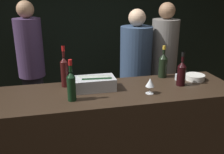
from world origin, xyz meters
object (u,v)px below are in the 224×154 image
object	(u,v)px
person_in_hoodie	(31,63)
person_grey_polo	(163,61)
bowl_white	(195,77)
wine_glass	(150,83)
ice_bin_with_bottles	(95,83)
candle_votive	(178,77)
red_wine_bottle_black_foil	(182,72)
red_wine_bottle_tall	(65,71)
champagne_bottle	(163,65)
red_wine_bottle_burgundy	(71,85)
person_blond_tee	(135,69)

from	to	relation	value
person_in_hoodie	person_grey_polo	distance (m)	1.75
bowl_white	wine_glass	xyz separation A→B (m)	(-0.57, -0.24, 0.07)
ice_bin_with_bottles	candle_votive	xyz separation A→B (m)	(0.85, 0.07, -0.03)
candle_votive	red_wine_bottle_black_foil	world-z (taller)	red_wine_bottle_black_foil
red_wine_bottle_tall	champagne_bottle	distance (m)	0.99
red_wine_bottle_burgundy	wine_glass	bearing A→B (deg)	-0.50
wine_glass	red_wine_bottle_black_foil	size ratio (longest dim) A/B	0.43
candle_votive	bowl_white	bearing A→B (deg)	-12.03
person_in_hoodie	red_wine_bottle_tall	bearing A→B (deg)	-153.46
wine_glass	red_wine_bottle_burgundy	world-z (taller)	red_wine_bottle_burgundy
ice_bin_with_bottles	red_wine_bottle_burgundy	distance (m)	0.30
bowl_white	red_wine_bottle_black_foil	xyz separation A→B (m)	(-0.21, -0.11, 0.10)
red_wine_bottle_tall	person_blond_tee	xyz separation A→B (m)	(0.92, 0.71, -0.26)
wine_glass	candle_votive	world-z (taller)	wine_glass
ice_bin_with_bottles	champagne_bottle	distance (m)	0.76
ice_bin_with_bottles	person_blond_tee	size ratio (longest dim) A/B	0.22
candle_votive	red_wine_bottle_burgundy	size ratio (longest dim) A/B	0.20
champagne_bottle	person_grey_polo	bearing A→B (deg)	65.06
ice_bin_with_bottles	champagne_bottle	bearing A→B (deg)	14.18
person_in_hoodie	person_blond_tee	xyz separation A→B (m)	(1.31, -0.33, -0.07)
ice_bin_with_bottles	person_in_hoodie	size ratio (longest dim) A/B	0.21
wine_glass	candle_votive	size ratio (longest dim) A/B	2.07
ice_bin_with_bottles	wine_glass	size ratio (longest dim) A/B	2.61
bowl_white	person_grey_polo	bearing A→B (deg)	86.06
wine_glass	person_in_hoodie	bearing A→B (deg)	128.54
red_wine_bottle_tall	champagne_bottle	bearing A→B (deg)	2.90
person_in_hoodie	wine_glass	bearing A→B (deg)	-135.60
red_wine_bottle_burgundy	champagne_bottle	world-z (taller)	red_wine_bottle_burgundy
person_in_hoodie	person_blond_tee	bearing A→B (deg)	-98.25
red_wine_bottle_tall	bowl_white	bearing A→B (deg)	-4.52
ice_bin_with_bottles	candle_votive	size ratio (longest dim) A/B	5.40
person_in_hoodie	person_grey_polo	bearing A→B (deg)	-92.23
person_grey_polo	ice_bin_with_bottles	bearing A→B (deg)	112.85
person_in_hoodie	person_blond_tee	distance (m)	1.35
bowl_white	champagne_bottle	distance (m)	0.34
wine_glass	bowl_white	bearing A→B (deg)	22.45
bowl_white	red_wine_bottle_black_foil	bearing A→B (deg)	-153.10
wine_glass	champagne_bottle	size ratio (longest dim) A/B	0.42
champagne_bottle	red_wine_bottle_black_foil	bearing A→B (deg)	-74.51
bowl_white	candle_votive	xyz separation A→B (m)	(-0.16, 0.03, 0.00)
wine_glass	person_grey_polo	distance (m)	1.31
wine_glass	red_wine_bottle_tall	bearing A→B (deg)	154.47
champagne_bottle	red_wine_bottle_tall	bearing A→B (deg)	-177.10
candle_votive	red_wine_bottle_black_foil	xyz separation A→B (m)	(-0.05, -0.14, 0.10)
wine_glass	person_grey_polo	world-z (taller)	person_grey_polo
red_wine_bottle_burgundy	red_wine_bottle_tall	xyz separation A→B (m)	(-0.04, 0.33, 0.02)
bowl_white	person_grey_polo	world-z (taller)	person_grey_polo
bowl_white	red_wine_bottle_burgundy	distance (m)	1.26
person_in_hoodie	person_grey_polo	size ratio (longest dim) A/B	1.02
candle_votive	person_blond_tee	size ratio (longest dim) A/B	0.04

